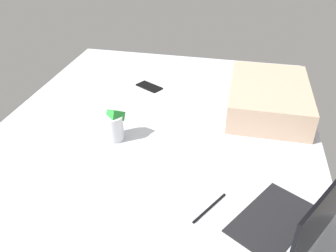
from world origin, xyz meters
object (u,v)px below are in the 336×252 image
snack_cup (113,126)px  pillow (268,97)px  cell_phone (149,87)px  laptop (288,222)px

snack_cup → pillow: bearing=121.7°
cell_phone → pillow: size_ratio=0.27×
laptop → snack_cup: laptop is taller
cell_phone → pillow: pillow is taller
laptop → snack_cup: (-36.44, -67.35, 1.66)cm
laptop → snack_cup: bearing=-86.5°
cell_phone → pillow: 62.61cm
snack_cup → cell_phone: (-49.85, 1.91, -5.67)cm
snack_cup → laptop: bearing=61.6°
pillow → laptop: bearing=3.1°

